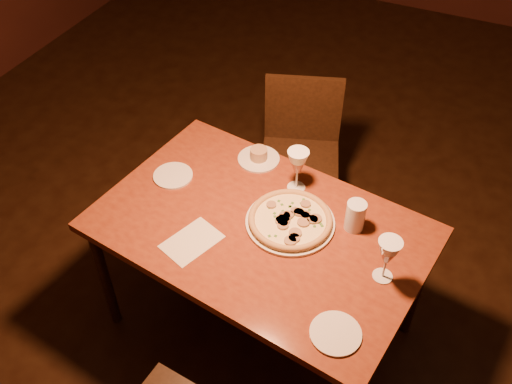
% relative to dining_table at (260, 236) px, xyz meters
% --- Properties ---
extents(floor, '(7.00, 7.00, 0.00)m').
position_rel_dining_table_xyz_m(floor, '(0.25, 0.19, -0.65)').
color(floor, black).
rests_on(floor, ground).
extents(dining_table, '(1.44, 1.04, 0.71)m').
position_rel_dining_table_xyz_m(dining_table, '(0.00, 0.00, 0.00)').
color(dining_table, brown).
rests_on(dining_table, floor).
extents(chair_far, '(0.52, 0.52, 0.84)m').
position_rel_dining_table_xyz_m(chair_far, '(-0.13, 0.80, -0.17)').
color(chair_far, black).
rests_on(chair_far, floor).
extents(pizza_plate, '(0.37, 0.37, 0.04)m').
position_rel_dining_table_xyz_m(pizza_plate, '(0.10, 0.06, 0.08)').
color(pizza_plate, silver).
rests_on(pizza_plate, dining_table).
extents(ramekin_saucer, '(0.19, 0.19, 0.06)m').
position_rel_dining_table_xyz_m(ramekin_saucer, '(-0.18, 0.37, 0.08)').
color(ramekin_saucer, silver).
rests_on(ramekin_saucer, dining_table).
extents(wine_glass_far, '(0.09, 0.09, 0.20)m').
position_rel_dining_table_xyz_m(wine_glass_far, '(0.05, 0.27, 0.16)').
color(wine_glass_far, '#A45544').
rests_on(wine_glass_far, dining_table).
extents(wine_glass_right, '(0.09, 0.09, 0.20)m').
position_rel_dining_table_xyz_m(wine_glass_right, '(0.52, -0.04, 0.16)').
color(wine_glass_right, '#A45544').
rests_on(wine_glass_right, dining_table).
extents(water_tumbler, '(0.08, 0.08, 0.13)m').
position_rel_dining_table_xyz_m(water_tumbler, '(0.35, 0.15, 0.13)').
color(water_tumbler, silver).
rests_on(water_tumbler, dining_table).
extents(side_plate_left, '(0.18, 0.18, 0.01)m').
position_rel_dining_table_xyz_m(side_plate_left, '(-0.48, 0.11, 0.07)').
color(side_plate_left, silver).
rests_on(side_plate_left, dining_table).
extents(side_plate_near, '(0.18, 0.18, 0.01)m').
position_rel_dining_table_xyz_m(side_plate_near, '(0.45, -0.35, 0.07)').
color(side_plate_near, silver).
rests_on(side_plate_near, dining_table).
extents(menu_card, '(0.22, 0.27, 0.00)m').
position_rel_dining_table_xyz_m(menu_card, '(-0.21, -0.19, 0.06)').
color(menu_card, beige).
rests_on(menu_card, dining_table).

